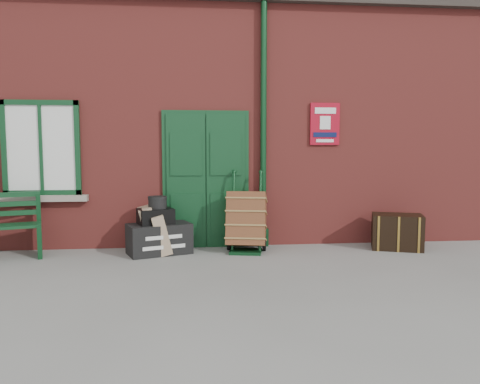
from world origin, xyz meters
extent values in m
plane|color=gray|center=(0.00, 0.00, 0.00)|extent=(80.00, 80.00, 0.00)
cube|color=#9E3833|center=(0.00, 3.50, 2.00)|extent=(10.00, 4.00, 4.00)
cube|color=#38302B|center=(0.00, 3.50, 4.15)|extent=(10.30, 4.30, 0.30)
cube|color=#0F381C|center=(-0.30, 1.46, 1.10)|extent=(1.42, 0.12, 2.32)
cube|color=white|center=(-2.90, 1.45, 1.65)|extent=(1.20, 0.08, 1.50)
cylinder|color=#0D3419|center=(0.65, 1.42, 2.00)|extent=(0.10, 0.10, 4.00)
cube|color=#A20B1E|center=(1.70, 1.47, 2.05)|extent=(0.50, 0.03, 0.70)
cube|color=#0D3419|center=(-2.85, 1.05, 0.25)|extent=(0.21, 0.49, 0.49)
cube|color=black|center=(-1.05, 1.04, 0.24)|extent=(1.07, 0.81, 0.47)
cube|color=black|center=(-1.10, 1.04, 0.59)|extent=(0.62, 0.53, 0.24)
cylinder|color=black|center=(-1.07, 1.07, 0.81)|extent=(0.36, 0.36, 0.19)
cube|color=tan|center=(-1.20, 1.11, 0.37)|extent=(0.43, 0.56, 0.74)
cube|color=tan|center=(-1.02, 1.01, 0.32)|extent=(0.38, 0.50, 0.64)
cube|color=#0D3419|center=(0.30, 0.93, 0.02)|extent=(0.55, 0.45, 0.05)
cylinder|color=#0D3419|center=(0.12, 1.14, 0.64)|extent=(0.11, 0.35, 1.25)
cylinder|color=#0D3419|center=(0.55, 1.06, 0.64)|extent=(0.11, 0.35, 1.25)
cylinder|color=black|center=(0.06, 1.18, 0.12)|extent=(0.10, 0.24, 0.24)
cylinder|color=black|center=(0.62, 1.06, 0.12)|extent=(0.10, 0.24, 0.24)
cube|color=brown|center=(0.33, 1.08, 0.51)|extent=(0.73, 0.77, 0.93)
cube|color=black|center=(2.80, 0.98, 0.28)|extent=(0.91, 0.74, 0.57)
camera|label=1|loc=(-0.53, -6.25, 1.66)|focal=35.00mm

